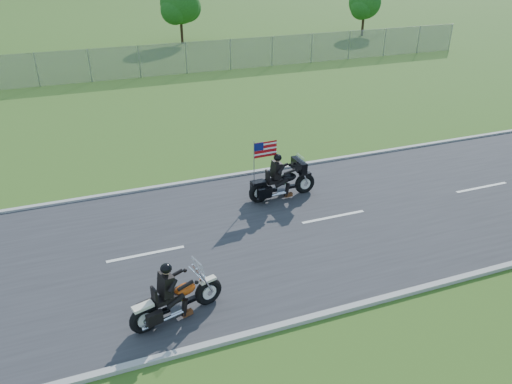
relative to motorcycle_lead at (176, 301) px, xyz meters
name	(u,v)px	position (x,y,z in m)	size (l,w,h in m)	color
ground	(214,242)	(1.73, 2.87, -0.51)	(420.00, 420.00, 0.00)	#345A1C
road	(214,241)	(1.73, 2.87, -0.49)	(120.00, 8.00, 0.04)	#28282B
curb_north	(183,184)	(1.73, 6.92, -0.46)	(120.00, 0.18, 0.12)	#9E9B93
curb_south	(263,331)	(1.73, -1.18, -0.46)	(120.00, 0.18, 0.12)	#9E9B93
fence	(37,70)	(-3.27, 22.87, 0.49)	(60.00, 0.03, 2.00)	gray
tree_fence_near	(180,6)	(7.78, 32.90, 2.46)	(3.52, 3.28, 4.75)	#382316
tree_fence_far	(365,4)	(23.77, 30.90, 2.13)	(3.08, 2.87, 4.20)	#382316
motorcycle_lead	(176,301)	(0.00, 0.00, 0.00)	(2.37, 1.00, 1.62)	black
motorcycle_follow	(282,183)	(4.73, 4.73, 0.06)	(2.49, 0.83, 2.08)	black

